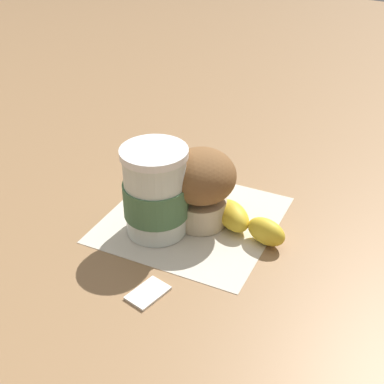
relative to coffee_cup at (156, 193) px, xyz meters
The scene contains 6 objects.
ground_plane 0.08m from the coffee_cup, 32.75° to the right, with size 3.00×3.00×0.00m, color #936D47.
paper_napkin 0.08m from the coffee_cup, 32.75° to the right, with size 0.23×0.23×0.00m, color beige.
coffee_cup is the anchor object (origin of this frame).
muffin 0.07m from the coffee_cup, 41.98° to the right, with size 0.09×0.09×0.11m.
banana 0.12m from the coffee_cup, 54.74° to the right, with size 0.10×0.16×0.04m.
sugar_packet 0.14m from the coffee_cup, 152.32° to the right, with size 0.05×0.03×0.01m, color white.
Camera 1 is at (-0.54, -0.31, 0.44)m, focal length 50.00 mm.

